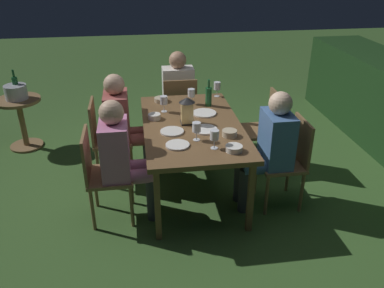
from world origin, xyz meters
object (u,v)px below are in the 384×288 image
lantern_centerpiece (187,109)px  wine_glass_b (164,101)px  wine_glass_c (191,94)px  person_in_rust (124,122)px  wine_glass_d (217,86)px  dining_table (192,129)px  person_in_cream (178,91)px  plate_b (172,131)px  plate_a (204,113)px  ice_bucket (16,91)px  plate_c (178,145)px  chair_side_left_a (106,136)px  green_bottle_on_table (209,96)px  bowl_salad (229,133)px  person_in_blue (269,145)px  chair_side_left_b (102,172)px  plate_d (205,129)px  wine_glass_e (197,128)px  chair_side_right_a (264,126)px  chair_head_near (180,108)px  bowl_olives (154,116)px  side_table (21,115)px  chair_side_right_b (288,158)px  person_in_pink (123,155)px  bowl_dip (161,99)px

lantern_centerpiece → wine_glass_b: bearing=-149.4°
wine_glass_c → person_in_rust: bearing=-77.5°
wine_glass_d → dining_table: bearing=-28.4°
person_in_cream → wine_glass_c: bearing=5.4°
dining_table → plate_b: bearing=-51.9°
plate_a → ice_bucket: size_ratio=0.72×
plate_c → chair_side_left_a: bearing=-140.7°
green_bottle_on_table → wine_glass_c: size_ratio=1.72×
person_in_cream → bowl_salad: person_in_cream is taller
wine_glass_d → person_in_blue: bearing=14.0°
chair_side_left_b → plate_a: size_ratio=3.52×
person_in_rust → plate_d: person_in_rust is taller
wine_glass_b → wine_glass_e: (0.71, 0.23, 0.00)m
dining_table → green_bottle_on_table: size_ratio=5.67×
person_in_cream → chair_side_left_b: size_ratio=1.32×
wine_glass_b → plate_d: size_ratio=0.73×
chair_side_left_b → plate_c: size_ratio=4.18×
chair_side_right_a → chair_side_left_b: (0.74, -1.72, 0.00)m
chair_head_near → person_in_blue: (1.44, 0.67, 0.15)m
plate_c → plate_d: (-0.28, 0.29, 0.00)m
wine_glass_b → bowl_olives: wine_glass_b is taller
plate_a → person_in_rust: bearing=-99.5°
chair_side_left_b → lantern_centerpiece: size_ratio=3.28×
person_in_rust → person_in_cream: bearing=143.4°
person_in_rust → bowl_salad: (0.69, 0.96, 0.13)m
person_in_blue → wine_glass_d: size_ratio=6.80×
person_in_cream → side_table: person_in_cream is taller
chair_head_near → chair_side_right_b: same height
chair_head_near → bowl_olives: 1.01m
lantern_centerpiece → ice_bucket: (-1.23, -1.89, -0.15)m
person_in_cream → wine_glass_e: 1.64m
plate_c → wine_glass_d: bearing=153.6°
chair_side_left_b → plate_d: size_ratio=3.74×
chair_side_left_a → person_in_rust: size_ratio=0.76×
green_bottle_on_table → wine_glass_c: (-0.08, -0.17, 0.01)m
chair_side_right_a → wine_glass_c: 0.89m
person_in_blue → plate_d: size_ratio=4.94×
plate_a → bowl_olives: size_ratio=1.99×
lantern_centerpiece → green_bottle_on_table: 0.52m
chair_side_left_b → person_in_pink: (-0.00, 0.20, 0.15)m
lantern_centerpiece → wine_glass_e: lantern_centerpiece is taller
plate_a → green_bottle_on_table: bearing=159.4°
person_in_blue → plate_a: size_ratio=4.65×
green_bottle_on_table → bowl_dip: 0.54m
chair_head_near → wine_glass_c: wine_glass_c is taller
bowl_dip → plate_a: bearing=44.3°
dining_table → chair_side_right_a: size_ratio=1.89×
person_in_pink → wine_glass_c: (-0.90, 0.74, 0.21)m
person_in_rust → chair_side_right_b: person_in_rust is taller
chair_side_right_b → lantern_centerpiece: (-0.39, -0.91, 0.40)m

